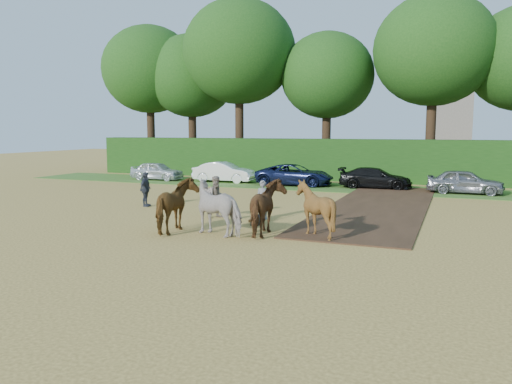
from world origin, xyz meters
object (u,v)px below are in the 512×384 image
(spectator_far, at_px, (145,189))
(plough_team, at_px, (245,207))
(spectator_near, at_px, (217,197))
(parked_cars, at_px, (437,180))
(church, at_px, (456,52))

(spectator_far, bearing_deg, plough_team, -128.72)
(spectator_near, height_order, parked_cars, spectator_near)
(plough_team, xyz_separation_m, church, (5.96, 56.12, 12.78))
(church, bearing_deg, plough_team, -96.06)
(spectator_near, relative_size, church, 0.07)
(spectator_near, bearing_deg, spectator_far, 115.13)
(parked_cars, bearing_deg, spectator_near, -122.79)
(church, bearing_deg, parked_cars, -90.20)
(spectator_near, bearing_deg, plough_team, -94.12)
(parked_cars, distance_m, church, 42.86)
(plough_team, distance_m, parked_cars, 16.37)
(spectator_far, relative_size, parked_cars, 0.04)
(plough_team, height_order, church, church)
(spectator_far, distance_m, church, 55.21)
(plough_team, bearing_deg, church, 83.94)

